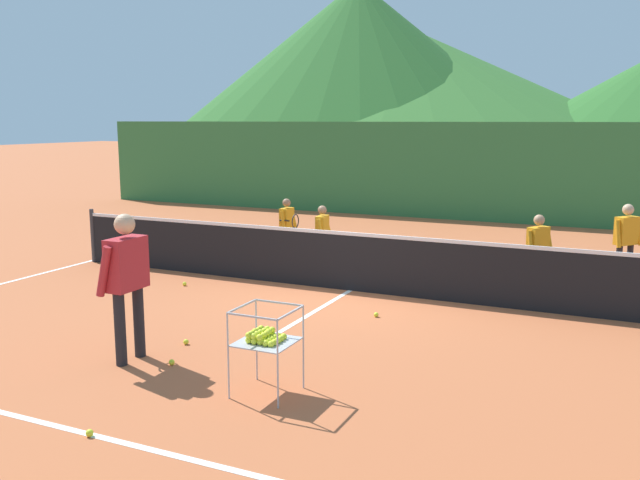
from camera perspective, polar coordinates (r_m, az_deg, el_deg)
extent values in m
plane|color=#BC6038|center=(11.24, 2.56, -4.24)|extent=(120.00, 120.00, 0.00)
cube|color=white|center=(6.56, -17.83, -15.42)|extent=(11.18, 0.08, 0.01)
cube|color=white|center=(15.82, 9.37, -0.17)|extent=(11.18, 0.08, 0.01)
cube|color=white|center=(14.27, -18.69, -1.68)|extent=(0.08, 10.73, 0.01)
cube|color=white|center=(11.24, 2.56, -4.23)|extent=(0.08, 5.75, 0.01)
cylinder|color=#333338|center=(14.10, -18.47, 0.35)|extent=(0.08, 0.08, 1.05)
cube|color=black|center=(11.14, 2.58, -1.95)|extent=(10.87, 0.02, 0.92)
cube|color=white|center=(11.05, 2.60, 0.51)|extent=(10.87, 0.03, 0.06)
cylinder|color=black|center=(8.12, -16.37, -7.16)|extent=(0.13, 0.13, 0.85)
cylinder|color=black|center=(8.36, -14.91, -6.59)|extent=(0.13, 0.13, 0.85)
cube|color=#B2262D|center=(8.06, -15.87, -1.91)|extent=(0.24, 0.51, 0.60)
sphere|color=#DBAD84|center=(7.98, -16.03, 1.28)|extent=(0.24, 0.24, 0.24)
cylinder|color=#B2262D|center=(7.90, -17.62, -2.51)|extent=(0.23, 0.09, 0.59)
cylinder|color=#B2262D|center=(8.31, -14.79, -1.80)|extent=(0.18, 0.09, 0.59)
torus|color=#262628|center=(8.49, -16.12, -2.01)|extent=(0.02, 0.29, 0.29)
cylinder|color=black|center=(8.33, -14.83, -2.17)|extent=(0.22, 0.03, 0.03)
cylinder|color=silver|center=(13.94, -2.56, -0.18)|extent=(0.09, 0.09, 0.60)
cylinder|color=silver|center=(13.74, -3.00, -0.34)|extent=(0.09, 0.09, 0.60)
cube|color=orange|center=(13.76, -2.80, 1.82)|extent=(0.17, 0.36, 0.42)
sphere|color=#996B4C|center=(13.72, -2.81, 3.14)|extent=(0.17, 0.17, 0.17)
cylinder|color=orange|center=(13.92, -2.23, 1.82)|extent=(0.16, 0.06, 0.41)
cylinder|color=orange|center=(13.57, -3.09, 1.58)|extent=(0.12, 0.06, 0.41)
torus|color=#262628|center=(13.45, -2.07, 1.57)|extent=(0.02, 0.29, 0.29)
cylinder|color=black|center=(13.56, -2.99, 1.64)|extent=(0.22, 0.03, 0.03)
cylinder|color=black|center=(12.88, 0.34, -1.04)|extent=(0.09, 0.09, 0.59)
cylinder|color=black|center=(12.66, 0.03, -1.23)|extent=(0.09, 0.09, 0.59)
cube|color=orange|center=(12.68, 0.19, 1.11)|extent=(0.20, 0.37, 0.42)
sphere|color=#996B4C|center=(12.64, 0.19, 2.53)|extent=(0.16, 0.16, 0.16)
cylinder|color=orange|center=(12.86, 0.68, 1.12)|extent=(0.17, 0.08, 0.41)
cylinder|color=orange|center=(12.49, 0.03, 0.84)|extent=(0.13, 0.08, 0.41)
cylinder|color=black|center=(11.73, 18.00, -2.55)|extent=(0.09, 0.09, 0.63)
cylinder|color=black|center=(11.55, 17.25, -2.71)|extent=(0.09, 0.09, 0.63)
cube|color=orange|center=(11.54, 17.77, -0.04)|extent=(0.34, 0.41, 0.44)
sphere|color=tan|center=(11.49, 17.86, 1.61)|extent=(0.17, 0.17, 0.17)
cylinder|color=orange|center=(11.68, 18.63, -0.10)|extent=(0.18, 0.15, 0.43)
cylinder|color=orange|center=(11.36, 17.20, -0.32)|extent=(0.15, 0.13, 0.43)
cylinder|color=black|center=(12.84, 24.44, -1.79)|extent=(0.10, 0.10, 0.68)
cylinder|color=black|center=(12.64, 23.68, -1.91)|extent=(0.10, 0.10, 0.68)
cube|color=orange|center=(12.64, 24.25, 0.72)|extent=(0.40, 0.43, 0.48)
sphere|color=#DBAD84|center=(12.60, 24.37, 2.34)|extent=(0.19, 0.19, 0.19)
cylinder|color=orange|center=(12.79, 25.11, 0.62)|extent=(0.19, 0.17, 0.47)
cylinder|color=orange|center=(12.45, 23.67, 0.47)|extent=(0.15, 0.15, 0.47)
cylinder|color=#B7B7BC|center=(7.40, -5.33, -8.33)|extent=(0.02, 0.02, 0.89)
cylinder|color=#B7B7BC|center=(7.14, -1.40, -8.96)|extent=(0.02, 0.02, 0.89)
cylinder|color=#B7B7BC|center=(6.95, -7.69, -9.61)|extent=(0.02, 0.02, 0.89)
cylinder|color=#B7B7BC|center=(6.68, -3.56, -10.36)|extent=(0.02, 0.02, 0.89)
cube|color=#B7B7BC|center=(7.00, -4.51, -8.48)|extent=(0.56, 0.56, 0.01)
cube|color=#B7B7BC|center=(7.14, -3.44, -5.26)|extent=(0.56, 0.02, 0.02)
cube|color=#B7B7BC|center=(6.67, -5.73, -6.39)|extent=(0.56, 0.02, 0.02)
cube|color=#B7B7BC|center=(7.04, -6.54, -5.52)|extent=(0.02, 0.56, 0.02)
cube|color=#B7B7BC|center=(6.77, -2.47, -6.09)|extent=(0.02, 0.56, 0.02)
sphere|color=yellow|center=(6.95, -5.99, -8.33)|extent=(0.07, 0.07, 0.07)
sphere|color=yellow|center=(7.00, -5.74, -8.19)|extent=(0.07, 0.07, 0.07)
sphere|color=yellow|center=(7.05, -5.46, -8.09)|extent=(0.07, 0.07, 0.07)
sphere|color=yellow|center=(7.10, -5.15, -7.96)|extent=(0.07, 0.07, 0.07)
sphere|color=yellow|center=(7.16, -4.88, -7.82)|extent=(0.07, 0.07, 0.07)
sphere|color=yellow|center=(6.91, -5.52, -8.43)|extent=(0.07, 0.07, 0.07)
sphere|color=yellow|center=(6.96, -5.22, -8.29)|extent=(0.07, 0.07, 0.07)
sphere|color=yellow|center=(7.02, -4.98, -8.16)|extent=(0.07, 0.07, 0.07)
sphere|color=yellow|center=(7.07, -4.76, -8.01)|extent=(0.07, 0.07, 0.07)
sphere|color=yellow|center=(7.13, -4.40, -7.83)|extent=(0.07, 0.07, 0.07)
sphere|color=yellow|center=(6.88, -5.02, -8.49)|extent=(0.07, 0.07, 0.07)
sphere|color=yellow|center=(6.94, -4.72, -8.40)|extent=(0.07, 0.07, 0.07)
sphere|color=yellow|center=(6.99, -4.48, -8.21)|extent=(0.07, 0.07, 0.07)
sphere|color=yellow|center=(7.04, -4.24, -8.08)|extent=(0.07, 0.07, 0.07)
sphere|color=yellow|center=(7.09, -3.97, -7.94)|extent=(0.07, 0.07, 0.07)
sphere|color=yellow|center=(6.85, -4.57, -8.60)|extent=(0.07, 0.07, 0.07)
sphere|color=yellow|center=(6.91, -4.34, -8.44)|extent=(0.07, 0.07, 0.07)
sphere|color=yellow|center=(6.96, -4.08, -8.31)|extent=(0.07, 0.07, 0.07)
sphere|color=yellow|center=(7.02, -3.78, -8.16)|extent=(0.07, 0.07, 0.07)
sphere|color=yellow|center=(7.07, -3.50, -8.01)|extent=(0.07, 0.07, 0.07)
sphere|color=yellow|center=(6.83, -4.13, -8.67)|extent=(0.07, 0.07, 0.07)
sphere|color=yellow|center=(6.87, -3.83, -8.54)|extent=(0.07, 0.07, 0.07)
sphere|color=yellow|center=(6.92, -3.55, -8.39)|extent=(0.07, 0.07, 0.07)
sphere|color=yellow|center=(6.98, -3.30, -8.24)|extent=(0.07, 0.07, 0.07)
sphere|color=yellow|center=(7.04, -3.06, -8.07)|extent=(0.07, 0.07, 0.07)
sphere|color=yellow|center=(6.93, -5.99, -7.94)|extent=(0.07, 0.07, 0.07)
sphere|color=yellow|center=(6.98, -5.75, -7.81)|extent=(0.07, 0.07, 0.07)
sphere|color=yellow|center=(7.04, -5.48, -7.64)|extent=(0.07, 0.07, 0.07)
sphere|color=yellow|center=(7.09, -5.15, -7.51)|extent=(0.07, 0.07, 0.07)
sphere|color=yellow|center=(7.14, -4.94, -7.38)|extent=(0.07, 0.07, 0.07)
sphere|color=yellow|center=(6.90, -5.56, -8.03)|extent=(0.07, 0.07, 0.07)
sphere|color=yellow|center=(6.95, -5.30, -7.84)|extent=(0.07, 0.07, 0.07)
sphere|color=yellow|center=(7.00, -5.02, -7.72)|extent=(0.07, 0.07, 0.07)
sphere|color=yellow|center=(7.05, -4.68, -7.59)|extent=(0.07, 0.07, 0.07)
sphere|color=yellow|center=(7.11, -4.43, -7.44)|extent=(0.07, 0.07, 0.07)
sphere|color=yellow|center=(6.86, -5.07, -8.12)|extent=(0.07, 0.07, 0.07)
sphere|color=yellow|center=(6.92, -4.74, -7.96)|extent=(0.07, 0.07, 0.07)
sphere|color=yellow|center=(6.97, -4.49, -7.82)|extent=(0.07, 0.07, 0.07)
sphere|color=yellow|center=(7.03, -4.30, -7.66)|extent=(0.07, 0.07, 0.07)
sphere|color=yellow|center=(7.08, -4.03, -7.51)|extent=(0.07, 0.07, 0.07)
sphere|color=yellow|center=(11.76, -11.26, -3.61)|extent=(0.07, 0.07, 0.07)
sphere|color=yellow|center=(8.76, -11.14, -8.36)|extent=(0.07, 0.07, 0.07)
sphere|color=yellow|center=(6.59, -18.71, -15.04)|extent=(0.07, 0.07, 0.07)
sphere|color=yellow|center=(8.10, -12.30, -9.96)|extent=(0.07, 0.07, 0.07)
sphere|color=yellow|center=(10.77, -16.60, -5.11)|extent=(0.07, 0.07, 0.07)
sphere|color=yellow|center=(9.78, 4.72, -6.24)|extent=(0.07, 0.07, 0.07)
sphere|color=yellow|center=(11.84, -17.22, -3.79)|extent=(0.07, 0.07, 0.07)
cube|color=#33753D|center=(19.26, 12.50, 5.59)|extent=(24.59, 0.08, 2.71)
cone|color=#2D6628|center=(84.73, 3.17, 14.55)|extent=(47.44, 47.44, 18.94)
cone|color=#38702D|center=(87.53, 7.61, 12.62)|extent=(59.93, 59.93, 13.69)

